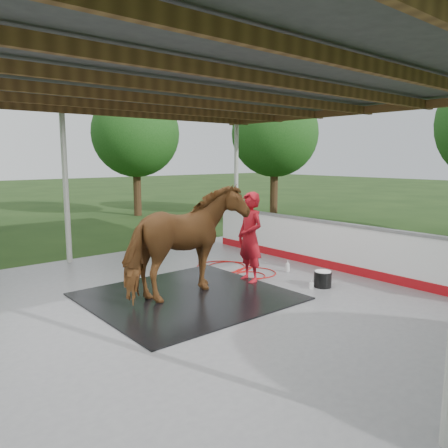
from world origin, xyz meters
TOP-DOWN VIEW (x-y plane):
  - ground at (0.00, 0.00)m, footprint 100.00×100.00m
  - concrete_slab at (0.00, 0.00)m, footprint 12.00×10.00m
  - pavilion_structure at (0.00, -0.00)m, footprint 12.60×10.60m
  - dasher_board at (4.60, 0.00)m, footprint 0.16×8.00m
  - tree_belt at (0.30, 0.90)m, footprint 28.00×28.00m
  - rubber_mat at (0.68, 0.45)m, footprint 3.57×3.34m
  - horse at (0.68, 0.45)m, footprint 2.62×1.45m
  - handler at (2.34, 0.46)m, footprint 0.56×0.76m
  - wash_bucket at (3.21, -0.81)m, footprint 0.36×0.36m
  - soap_bottle_a at (3.54, 0.44)m, footprint 0.12×0.12m
  - soap_bottle_b at (2.93, -0.75)m, footprint 0.12×0.12m
  - hose_coil at (2.74, 1.41)m, footprint 1.49×2.03m

SIDE VIEW (x-z plane):
  - ground at x=0.00m, z-range 0.00..0.00m
  - concrete_slab at x=0.00m, z-range 0.00..0.05m
  - hose_coil at x=2.74m, z-range 0.05..0.07m
  - rubber_mat at x=0.68m, z-range 0.05..0.08m
  - soap_bottle_b at x=2.93m, z-range 0.05..0.23m
  - soap_bottle_a at x=3.54m, z-range 0.05..0.33m
  - wash_bucket at x=3.21m, z-range 0.05..0.39m
  - dasher_board at x=4.60m, z-range 0.02..1.17m
  - handler at x=2.34m, z-range 0.05..1.99m
  - horse at x=0.68m, z-range 0.08..2.19m
  - tree_belt at x=0.30m, z-range 0.89..6.69m
  - pavilion_structure at x=0.00m, z-range 1.94..5.99m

